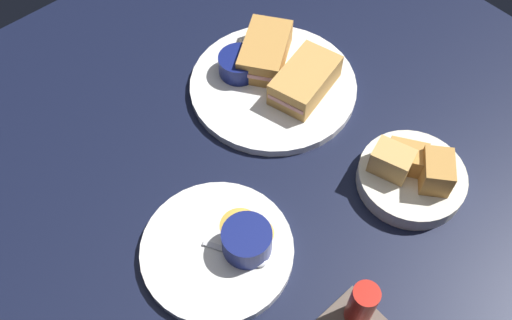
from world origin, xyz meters
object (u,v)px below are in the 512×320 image
Objects in this scene: spoon_by_dark_ramekin at (270,77)px; spoon_by_gravy_ramekin at (248,257)px; sandwich_half_far at (265,51)px; sandwich_half_near at (305,80)px; ramekin_light_gravy at (247,240)px; bread_basket_rear at (411,174)px; plate_chips_companion at (217,250)px; ramekin_dark_sauce at (239,64)px; plate_sandwich_main at (273,86)px.

spoon_by_dark_ramekin is 34.94cm from spoon_by_gravy_ramekin.
sandwich_half_far reaches higher than spoon_by_dark_ramekin.
spoon_by_dark_ramekin is 0.99× the size of spoon_by_gravy_ramekin.
sandwich_half_near and sandwich_half_far have the same top height.
spoon_by_gravy_ramekin is at bearing 44.23° from sandwich_half_far.
ramekin_light_gravy is (27.09, 26.01, -0.06)cm from sandwich_half_far.
ramekin_light_gravy is at bearing -16.72° from bread_basket_rear.
plate_chips_companion is (31.00, 13.35, -3.20)cm from sandwich_half_near.
plate_chips_companion is (30.49, 23.18, -3.20)cm from sandwich_half_far.
sandwich_half_far is 0.66× the size of plate_chips_companion.
spoon_by_dark_ramekin is (-2.93, 4.95, -1.59)cm from ramekin_dark_sauce.
ramekin_light_gravy is 0.78× the size of spoon_by_gravy_ramekin.
sandwich_half_near reaches higher than spoon_by_gravy_ramekin.
bread_basket_rear is at bearing 95.27° from plate_sandwich_main.
sandwich_half_far is at bearing -121.60° from spoon_by_dark_ramekin.
sandwich_half_far is 0.88× the size of bread_basket_rear.
sandwich_half_near is 1.98× the size of ramekin_dark_sauce.
spoon_by_gravy_ramekin is (1.08, 1.42, -1.97)cm from ramekin_light_gravy.
ramekin_dark_sauce reaches higher than spoon_by_dark_ramekin.
spoon_by_dark_ramekin is at bearing -64.15° from sandwich_half_near.
ramekin_dark_sauce is (2.73, -6.15, 2.75)cm from plate_sandwich_main.
sandwich_half_near reaches higher than plate_chips_companion.
ramekin_dark_sauce is 0.79× the size of spoon_by_gravy_ramekin.
sandwich_half_near is at bearing 118.08° from ramekin_dark_sauce.
sandwich_half_near is 32.00cm from ramekin_light_gravy.
ramekin_dark_sauce is at bearing -59.36° from spoon_by_dark_ramekin.
spoon_by_gravy_ramekin is at bearing 31.54° from sandwich_half_near.
bread_basket_rear is at bearing 163.28° from ramekin_light_gravy.
spoon_by_gravy_ramekin is at bearing 42.40° from spoon_by_dark_ramekin.
plate_sandwich_main is 29.30cm from bread_basket_rear.
plate_sandwich_main is at bearing -84.73° from bread_basket_rear.
ramekin_light_gravy is 2.66cm from spoon_by_gravy_ramekin.
plate_sandwich_main is 7.27cm from ramekin_dark_sauce.
plate_sandwich_main is at bearing 113.96° from ramekin_dark_sauce.
bread_basket_rear is (-5.42, 35.27, -0.98)cm from ramekin_dark_sauce.
plate_chips_companion is at bearing 34.48° from spoon_by_dark_ramekin.
ramekin_light_gravy is at bearing 30.39° from sandwich_half_near.
bread_basket_rear reaches higher than plate_chips_companion.
sandwich_half_far is at bearing -89.82° from bread_basket_rear.
ramekin_light_gravy is (24.51, 20.95, 3.14)cm from plate_sandwich_main.
ramekin_light_gravy is 28.43cm from bread_basket_rear.
sandwich_half_far is 2.05× the size of ramekin_light_gravy.
plate_sandwich_main is 1.68cm from spoon_by_dark_ramekin.
sandwich_half_far reaches higher than plate_sandwich_main.
plate_sandwich_main is at bearing -57.04° from sandwich_half_near.
ramekin_dark_sauce is at bearing -128.79° from ramekin_light_gravy.
bread_basket_rear reaches higher than ramekin_light_gravy.
bread_basket_rear reaches higher than spoon_by_gravy_ramekin.
spoon_by_dark_ramekin reaches higher than plate_sandwich_main.
ramekin_light_gravy is at bearing 40.52° from plate_sandwich_main.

